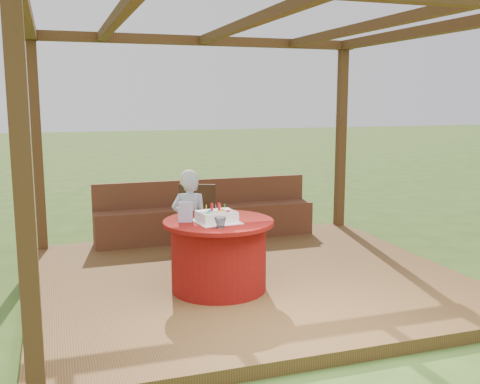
% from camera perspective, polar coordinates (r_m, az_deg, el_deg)
% --- Properties ---
extents(ground, '(60.00, 60.00, 0.00)m').
position_cam_1_polar(ground, '(6.23, 0.74, -9.47)').
color(ground, '#35541C').
rests_on(ground, ground).
extents(deck, '(4.50, 4.00, 0.12)m').
position_cam_1_polar(deck, '(6.21, 0.74, -8.95)').
color(deck, brown).
rests_on(deck, ground).
extents(pergola, '(4.50, 4.00, 2.72)m').
position_cam_1_polar(pergola, '(5.91, 0.79, 13.20)').
color(pergola, brown).
rests_on(pergola, deck).
extents(bench, '(3.00, 0.42, 0.80)m').
position_cam_1_polar(bench, '(7.71, -3.46, -2.79)').
color(bench, brown).
rests_on(bench, deck).
extents(table, '(1.10, 1.10, 0.71)m').
position_cam_1_polar(table, '(5.66, -2.18, -6.35)').
color(table, maroon).
rests_on(table, deck).
extents(chair, '(0.59, 0.59, 0.89)m').
position_cam_1_polar(chair, '(6.66, -4.55, -2.71)').
color(chair, '#392412').
rests_on(chair, deck).
extents(elderly_woman, '(0.45, 0.36, 1.13)m').
position_cam_1_polar(elderly_woman, '(6.30, -5.13, -2.70)').
color(elderly_woman, '#ABDEFF').
rests_on(elderly_woman, deck).
extents(birthday_cake, '(0.45, 0.45, 0.18)m').
position_cam_1_polar(birthday_cake, '(5.48, -2.38, -2.50)').
color(birthday_cake, white).
rests_on(birthday_cake, table).
extents(gift_bag, '(0.16, 0.12, 0.20)m').
position_cam_1_polar(gift_bag, '(5.51, -5.57, -2.02)').
color(gift_bag, '#CC84AD').
rests_on(gift_bag, table).
extents(drinking_glass, '(0.12, 0.12, 0.10)m').
position_cam_1_polar(drinking_glass, '(5.23, -2.02, -3.13)').
color(drinking_glass, silver).
rests_on(drinking_glass, table).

